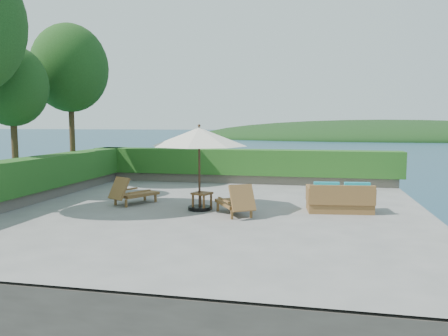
% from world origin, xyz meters
% --- Properties ---
extents(ground, '(12.00, 12.00, 0.00)m').
position_xyz_m(ground, '(0.00, 0.00, 0.00)').
color(ground, gray).
rests_on(ground, ground).
extents(foundation, '(12.00, 12.00, 3.00)m').
position_xyz_m(foundation, '(0.00, 0.00, -1.55)').
color(foundation, '#524A41').
rests_on(foundation, ocean).
extents(ocean, '(600.00, 600.00, 0.00)m').
position_xyz_m(ocean, '(0.00, 0.00, -3.00)').
color(ocean, '#163144').
rests_on(ocean, ground).
extents(offshore_island, '(126.00, 57.60, 12.60)m').
position_xyz_m(offshore_island, '(25.00, 140.00, -3.00)').
color(offshore_island, black).
rests_on(offshore_island, ocean).
extents(planter_wall_far, '(12.00, 0.60, 0.36)m').
position_xyz_m(planter_wall_far, '(0.00, 5.60, 0.18)').
color(planter_wall_far, '#72695B').
rests_on(planter_wall_far, ground).
extents(planter_wall_left, '(0.60, 12.00, 0.36)m').
position_xyz_m(planter_wall_left, '(-5.60, 0.00, 0.18)').
color(planter_wall_left, '#72695B').
rests_on(planter_wall_left, ground).
extents(hedge_far, '(12.40, 0.90, 1.00)m').
position_xyz_m(hedge_far, '(0.00, 5.60, 0.85)').
color(hedge_far, '#1C4614').
rests_on(hedge_far, planter_wall_far).
extents(hedge_left, '(0.90, 12.40, 1.00)m').
position_xyz_m(hedge_left, '(-5.60, 0.00, 0.85)').
color(hedge_left, '#1C4614').
rests_on(hedge_left, planter_wall_left).
extents(tree_mid, '(2.20, 2.20, 4.83)m').
position_xyz_m(tree_mid, '(-6.40, 0.50, 3.55)').
color(tree_mid, '#49361C').
rests_on(tree_mid, ground).
extents(tree_far, '(2.80, 2.80, 6.03)m').
position_xyz_m(tree_far, '(-6.00, 3.20, 4.40)').
color(tree_far, '#49361C').
rests_on(tree_far, ground).
extents(patio_umbrella, '(2.76, 2.76, 2.38)m').
position_xyz_m(patio_umbrella, '(-0.22, -0.06, 2.02)').
color(patio_umbrella, black).
rests_on(patio_umbrella, ground).
extents(lounge_left, '(1.24, 1.58, 0.85)m').
position_xyz_m(lounge_left, '(-2.40, 0.35, 0.36)').
color(lounge_left, brown).
rests_on(lounge_left, ground).
extents(lounge_right, '(1.30, 1.61, 0.87)m').
position_xyz_m(lounge_right, '(0.89, -0.55, 0.36)').
color(lounge_right, brown).
rests_on(lounge_right, ground).
extents(side_table, '(0.60, 0.60, 0.50)m').
position_xyz_m(side_table, '(-0.15, -0.05, 0.41)').
color(side_table, brown).
rests_on(side_table, ground).
extents(wicker_loveseat, '(1.83, 1.08, 0.86)m').
position_xyz_m(wicker_loveseat, '(3.59, 0.44, 0.33)').
color(wicker_loveseat, brown).
rests_on(wicker_loveseat, ground).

